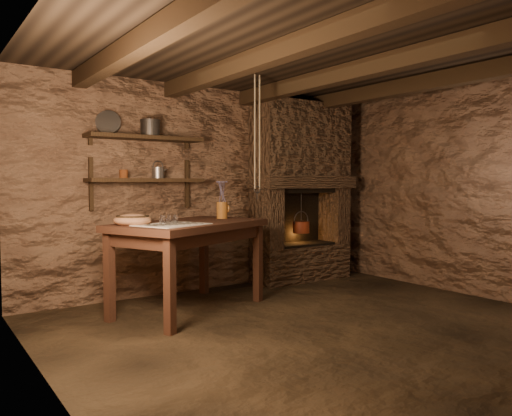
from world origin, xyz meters
TOP-DOWN VIEW (x-y plane):
  - floor at (0.00, 0.00)m, footprint 4.50×4.50m
  - back_wall at (0.00, 2.00)m, footprint 4.50×0.04m
  - left_wall at (-2.25, 0.00)m, footprint 0.04×4.00m
  - right_wall at (2.25, 0.00)m, footprint 0.04×4.00m
  - ceiling at (0.00, 0.00)m, footprint 4.50×4.00m
  - beam_far_left at (-1.50, 0.00)m, footprint 0.14×3.95m
  - beam_mid_left at (-0.50, 0.00)m, footprint 0.14×3.95m
  - beam_mid_right at (0.50, 0.00)m, footprint 0.14×3.95m
  - beam_far_right at (1.50, 0.00)m, footprint 0.14×3.95m
  - shelf_lower at (-0.85, 1.84)m, footprint 1.25×0.30m
  - shelf_upper at (-0.85, 1.84)m, footprint 1.25×0.30m
  - hearth at (1.25, 1.77)m, footprint 1.43×0.51m
  - work_table at (-0.68, 1.18)m, footprint 1.77×1.42m
  - linen_cloth at (-0.97, 0.94)m, footprint 0.73×0.66m
  - pewter_cutlery_row at (-0.97, 0.93)m, footprint 0.53×0.36m
  - drinking_glasses at (-0.95, 1.06)m, footprint 0.19×0.06m
  - stoneware_jug at (-0.17, 1.39)m, footprint 0.15×0.15m
  - wooden_bowl at (-1.26, 1.19)m, footprint 0.37×0.37m
  - iron_stockpot at (-0.80, 1.84)m, footprint 0.26×0.26m
  - tin_pan at (-1.22, 1.94)m, footprint 0.28×0.21m
  - small_kettle at (-0.72, 1.84)m, footprint 0.18×0.14m
  - rusty_tin at (-1.10, 1.84)m, footprint 0.11×0.11m
  - red_pot at (1.21, 1.72)m, footprint 0.25×0.25m
  - hanging_ropes at (0.05, 1.05)m, footprint 0.08×0.08m

SIDE VIEW (x-z plane):
  - floor at x=0.00m, z-range 0.00..0.00m
  - work_table at x=-0.68m, z-range 0.03..0.92m
  - red_pot at x=1.21m, z-range 0.44..0.98m
  - linen_cloth at x=-0.97m, z-range 0.89..0.89m
  - pewter_cutlery_row at x=-0.97m, z-range 0.89..0.91m
  - wooden_bowl at x=-1.26m, z-range 0.87..0.99m
  - drinking_glasses at x=-0.95m, z-range 0.89..0.97m
  - stoneware_jug at x=-0.17m, z-range 0.86..1.27m
  - back_wall at x=0.00m, z-range 0.00..2.40m
  - left_wall at x=-2.25m, z-range 0.00..2.40m
  - right_wall at x=2.25m, z-range 0.00..2.40m
  - hearth at x=1.25m, z-range 0.08..2.38m
  - shelf_lower at x=-0.85m, z-range 1.28..1.32m
  - rusty_tin at x=-1.10m, z-range 1.32..1.41m
  - small_kettle at x=-0.72m, z-range 1.29..1.48m
  - shelf_upper at x=-0.85m, z-range 1.73..1.77m
  - hanging_ropes at x=0.05m, z-range 1.20..2.40m
  - iron_stockpot at x=-0.80m, z-range 1.77..1.93m
  - tin_pan at x=-1.22m, z-range 1.77..2.03m
  - beam_far_left at x=-1.50m, z-range 2.23..2.39m
  - beam_mid_left at x=-0.50m, z-range 2.23..2.39m
  - beam_mid_right at x=0.50m, z-range 2.23..2.39m
  - beam_far_right at x=1.50m, z-range 2.23..2.39m
  - ceiling at x=0.00m, z-range 2.38..2.42m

